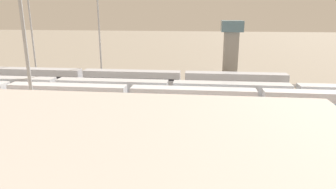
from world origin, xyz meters
The scene contains 18 objects.
ground_plane centered at (0.00, 0.00, 0.00)m, with size 400.00×400.00×0.00m, color #756B5B.
track_bed_0 centered at (0.00, -17.50, 0.06)m, with size 140.00×2.80×0.12m, color #3D3833.
track_bed_1 centered at (0.00, -12.50, 0.06)m, with size 140.00×2.80×0.12m, color #4C443D.
track_bed_2 centered at (0.00, -7.50, 0.06)m, with size 140.00×2.80×0.12m, color #4C443D.
track_bed_3 centered at (0.00, -2.50, 0.06)m, with size 140.00×2.80×0.12m, color #3D3833.
track_bed_4 centered at (0.00, 2.50, 0.06)m, with size 140.00×2.80×0.12m, color #3D3833.
track_bed_5 centered at (0.00, 7.50, 0.06)m, with size 140.00×2.80×0.12m, color #4C443D.
track_bed_6 centered at (0.00, 12.50, 0.06)m, with size 140.00×2.80×0.12m, color #3D3833.
track_bed_7 centered at (0.00, 17.50, 0.06)m, with size 140.00×2.80×0.12m, color #4C443D.
train_on_track_1 centered at (12.36, -12.50, 2.02)m, with size 71.40×3.06×3.80m.
train_on_track_4 centered at (-0.38, 2.50, 2.06)m, with size 114.80×3.06×4.40m.
train_on_track_6 centered at (6.38, 12.50, 2.02)m, with size 95.60×3.06×3.80m.
train_on_track_3 centered at (3.43, -2.50, 2.07)m, with size 139.00×3.00×4.40m.
train_on_track_7 centered at (-17.68, 17.50, 2.08)m, with size 66.40×3.06×4.40m.
light_mast_0 centered at (22.09, -19.61, 15.25)m, with size 2.80×0.70×23.42m.
light_mast_1 centered at (17.91, 21.07, 16.68)m, with size 2.80×0.70×26.01m.
light_mast_2 centered at (40.74, -20.46, 15.45)m, with size 2.80×0.70×23.78m.
control_tower centered at (-12.18, -31.95, 8.59)m, with size 6.00×6.00×14.80m.
Camera 1 is at (-4.00, 57.41, 18.07)m, focal length 32.87 mm.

